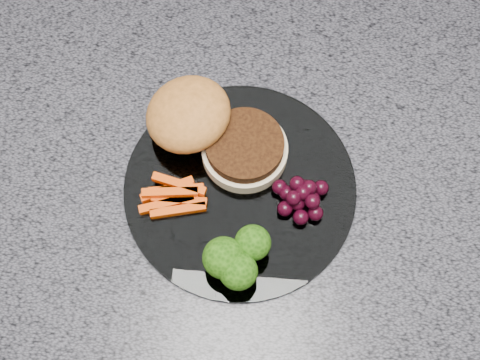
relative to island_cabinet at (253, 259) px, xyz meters
The scene contains 7 objects.
island_cabinet is the anchor object (origin of this frame).
countertop 0.45m from the island_cabinet, ahead, with size 1.20×0.60×0.04m, color #504F59.
plate 0.48m from the island_cabinet, 109.85° to the right, with size 0.26×0.26×0.01m, color white.
burger 0.50m from the island_cabinet, behind, with size 0.18×0.14×0.05m.
carrot_sticks 0.50m from the island_cabinet, 141.66° to the right, with size 0.08×0.05×0.02m.
broccoli 0.53m from the island_cabinet, 95.67° to the right, with size 0.07×0.07×0.05m.
grape_bunch 0.50m from the island_cabinet, 51.53° to the right, with size 0.06×0.05×0.03m.
Camera 1 is at (0.01, -0.33, 1.60)m, focal length 50.00 mm.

